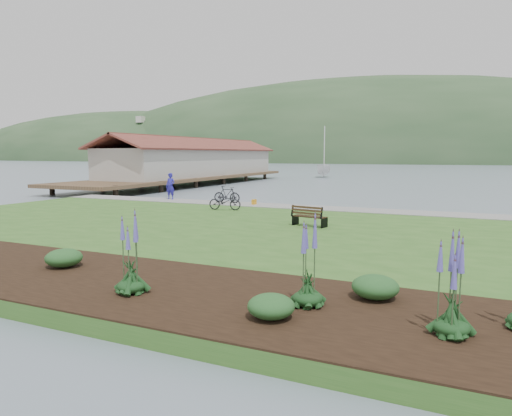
{
  "coord_description": "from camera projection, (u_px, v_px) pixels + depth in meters",
  "views": [
    {
      "loc": [
        8.73,
        -18.35,
        3.52
      ],
      "look_at": [
        1.01,
        -1.4,
        1.3
      ],
      "focal_mm": 32.0,
      "sensor_mm": 36.0,
      "label": 1
    }
  ],
  "objects": [
    {
      "name": "ground",
      "position": [
        248.0,
        232.0,
        20.59
      ],
      "size": [
        600.0,
        600.0,
        0.0
      ],
      "primitive_type": "plane",
      "color": "slate",
      "rests_on": "ground"
    },
    {
      "name": "lawn",
      "position": [
        228.0,
        235.0,
        18.76
      ],
      "size": [
        34.0,
        20.0,
        0.4
      ],
      "primitive_type": "cube",
      "color": "#315D21",
      "rests_on": "ground"
    },
    {
      "name": "shoreline_path",
      "position": [
        299.0,
        207.0,
        26.77
      ],
      "size": [
        34.0,
        2.2,
        0.03
      ],
      "primitive_type": "cube",
      "color": "gray",
      "rests_on": "lawn"
    },
    {
      "name": "garden_bed",
      "position": [
        183.0,
        290.0,
        10.45
      ],
      "size": [
        24.0,
        4.4,
        0.04
      ],
      "primitive_type": "cube",
      "color": "black",
      "rests_on": "lawn"
    },
    {
      "name": "far_hillside",
      "position": [
        498.0,
        163.0,
        165.98
      ],
      "size": [
        580.0,
        80.0,
        38.0
      ],
      "primitive_type": null,
      "color": "#2C4A2A",
      "rests_on": "ground"
    },
    {
      "name": "pier_pavilion",
      "position": [
        195.0,
        161.0,
        53.37
      ],
      "size": [
        8.0,
        36.0,
        5.4
      ],
      "color": "#4C3826",
      "rests_on": "ground"
    },
    {
      "name": "park_bench",
      "position": [
        309.0,
        216.0,
        19.65
      ],
      "size": [
        1.59,
        0.91,
        0.93
      ],
      "rotation": [
        0.0,
        0.0,
        -0.22
      ],
      "color": "black",
      "rests_on": "lawn"
    },
    {
      "name": "person",
      "position": [
        170.0,
        184.0,
        31.09
      ],
      "size": [
        0.79,
        0.56,
        2.13
      ],
      "primitive_type": "imported",
      "rotation": [
        0.0,
        0.0,
        0.03
      ],
      "color": "#2923A1",
      "rests_on": "lawn"
    },
    {
      "name": "bicycle_a",
      "position": [
        225.0,
        201.0,
        25.39
      ],
      "size": [
        0.97,
        1.92,
        0.96
      ],
      "primitive_type": "imported",
      "rotation": [
        0.0,
        0.0,
        1.76
      ],
      "color": "black",
      "rests_on": "lawn"
    },
    {
      "name": "bicycle_b",
      "position": [
        227.0,
        195.0,
        29.02
      ],
      "size": [
        0.65,
        1.8,
        1.06
      ],
      "primitive_type": "imported",
      "rotation": [
        0.0,
        0.0,
        1.65
      ],
      "color": "black",
      "rests_on": "lawn"
    },
    {
      "name": "sailboat",
      "position": [
        324.0,
        177.0,
        68.09
      ],
      "size": [
        11.16,
        11.28,
        24.1
      ],
      "primitive_type": "imported",
      "rotation": [
        0.0,
        0.0,
        0.25
      ],
      "color": "silver",
      "rests_on": "ground"
    },
    {
      "name": "pannier",
      "position": [
        254.0,
        202.0,
        27.96
      ],
      "size": [
        0.23,
        0.33,
        0.33
      ],
      "primitive_type": "cube",
      "rotation": [
        0.0,
        0.0,
        -0.11
      ],
      "color": "orange",
      "rests_on": "lawn"
    },
    {
      "name": "echium_0",
      "position": [
        131.0,
        258.0,
        10.07
      ],
      "size": [
        0.62,
        0.62,
        1.98
      ],
      "color": "#133416",
      "rests_on": "garden_bed"
    },
    {
      "name": "echium_1",
      "position": [
        308.0,
        268.0,
        9.21
      ],
      "size": [
        0.62,
        0.62,
        2.08
      ],
      "color": "#133416",
      "rests_on": "garden_bed"
    },
    {
      "name": "echium_2",
      "position": [
        453.0,
        291.0,
        7.69
      ],
      "size": [
        0.62,
        0.62,
        1.83
      ],
      "color": "#133416",
      "rests_on": "garden_bed"
    },
    {
      "name": "shrub_0",
      "position": [
        64.0,
        258.0,
        12.49
      ],
      "size": [
        0.99,
        0.99,
        0.49
      ],
      "primitive_type": "ellipsoid",
      "color": "#1E4C21",
      "rests_on": "garden_bed"
    },
    {
      "name": "shrub_1",
      "position": [
        271.0,
        306.0,
        8.59
      ],
      "size": [
        0.9,
        0.9,
        0.45
      ],
      "primitive_type": "ellipsoid",
      "color": "#1E4C21",
      "rests_on": "garden_bed"
    },
    {
      "name": "shrub_2",
      "position": [
        375.0,
        287.0,
        9.75
      ],
      "size": [
        1.0,
        1.0,
        0.5
      ],
      "primitive_type": "ellipsoid",
      "color": "#1E4C21",
      "rests_on": "garden_bed"
    }
  ]
}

